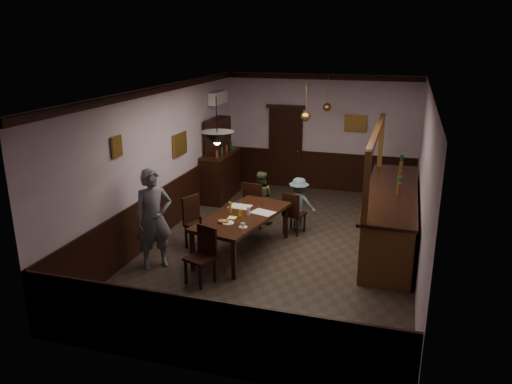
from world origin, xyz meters
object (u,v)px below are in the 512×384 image
at_px(person_seated_right, 299,204).
at_px(pendant_brass_mid, 306,117).
at_px(chair_far_right, 293,212).
at_px(chair_side, 196,219).
at_px(person_standing, 154,219).
at_px(soda_can, 240,213).
at_px(chair_far_left, 254,202).
at_px(bar_counter, 391,215).
at_px(chair_near, 203,252).
at_px(coffee_cup, 243,225).
at_px(pendant_iron, 217,138).
at_px(sideboard, 220,167).
at_px(person_seated_left, 261,197).
at_px(dining_table, 243,218).
at_px(pendant_brass_far, 327,107).

relative_size(person_seated_right, pendant_brass_mid, 1.40).
relative_size(chair_far_right, pendant_brass_mid, 1.10).
bearing_deg(person_seated_right, chair_side, 40.02).
bearing_deg(person_standing, soda_can, -4.82).
distance_m(chair_far_left, person_seated_right, 0.94).
distance_m(person_standing, soda_can, 1.57).
xyz_separation_m(person_standing, bar_counter, (3.90, 2.27, -0.31)).
bearing_deg(chair_far_right, bar_counter, -161.11).
bearing_deg(chair_near, coffee_cup, 76.60).
height_order(soda_can, pendant_iron, pendant_iron).
xyz_separation_m(chair_far_left, sideboard, (-1.41, 1.68, 0.26)).
xyz_separation_m(chair_far_left, person_standing, (-1.10, -2.34, 0.35)).
distance_m(chair_far_right, person_standing, 2.96).
bearing_deg(chair_far_right, person_seated_left, -12.91).
xyz_separation_m(person_seated_right, pendant_brass_mid, (-0.03, 0.62, 1.73)).
height_order(chair_far_left, chair_far_right, chair_far_left).
bearing_deg(chair_near, pendant_brass_mid, 94.52).
bearing_deg(dining_table, chair_far_right, 59.05).
height_order(pendant_iron, pendant_brass_far, same).
relative_size(chair_far_right, person_standing, 0.50).
bearing_deg(dining_table, sideboard, 117.78).
xyz_separation_m(dining_table, chair_near, (-0.26, -1.30, -0.16)).
distance_m(bar_counter, pendant_brass_far, 3.36).
relative_size(coffee_cup, sideboard, 0.04).
relative_size(person_seated_right, pendant_iron, 1.45).
distance_m(coffee_cup, soda_can, 0.56).
xyz_separation_m(chair_far_left, pendant_brass_mid, (0.90, 0.71, 1.76)).
bearing_deg(pendant_iron, bar_counter, 36.35).
bearing_deg(chair_near, pendant_brass_far, 97.33).
relative_size(dining_table, person_seated_left, 2.04).
bearing_deg(pendant_brass_mid, soda_can, -108.91).
height_order(dining_table, person_seated_left, person_seated_left).
height_order(chair_near, coffee_cup, chair_near).
bearing_deg(pendant_iron, person_seated_left, 89.10).
relative_size(chair_far_left, chair_far_right, 1.11).
relative_size(chair_far_left, chair_side, 0.98).
height_order(chair_far_left, sideboard, sideboard).
bearing_deg(pendant_brass_mid, bar_counter, -22.46).
xyz_separation_m(dining_table, chair_far_left, (-0.18, 1.33, -0.14)).
xyz_separation_m(chair_near, coffee_cup, (0.47, 0.69, 0.28)).
bearing_deg(pendant_brass_far, dining_table, -104.43).
xyz_separation_m(person_standing, sideboard, (-0.30, 4.02, -0.09)).
bearing_deg(coffee_cup, person_seated_left, 110.38).
bearing_deg(dining_table, person_standing, -141.77).
bearing_deg(pendant_brass_far, person_seated_left, -117.83).
xyz_separation_m(coffee_cup, soda_can, (-0.22, 0.51, 0.01)).
bearing_deg(pendant_iron, pendant_brass_mid, 72.55).
bearing_deg(chair_side, coffee_cup, -97.22).
relative_size(chair_far_left, bar_counter, 0.24).
bearing_deg(pendant_brass_mid, coffee_cup, -100.96).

